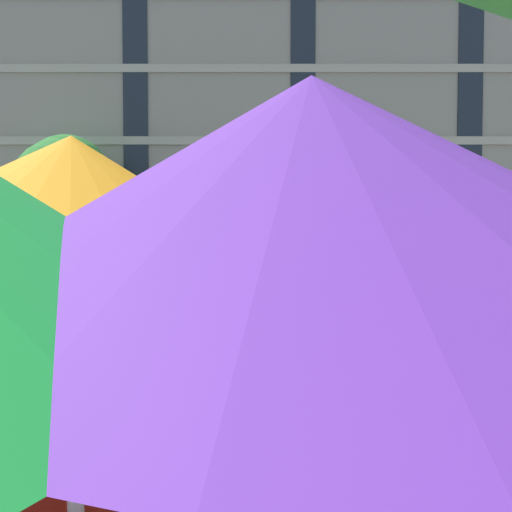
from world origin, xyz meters
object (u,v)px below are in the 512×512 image
object	(u,v)px
pickup_gray	(7,267)
street_tree_left	(68,183)
patio_umbrella	(74,214)
sedan_black	(206,269)
sedan_gray	(396,269)

from	to	relation	value
pickup_gray	street_tree_left	bearing A→B (deg)	74.74
patio_umbrella	street_tree_left	bearing A→B (deg)	113.67
sedan_black	patio_umbrella	world-z (taller)	patio_umbrella
pickup_gray	sedan_gray	distance (m)	12.88
street_tree_left	sedan_gray	bearing A→B (deg)	-13.51
sedan_gray	street_tree_left	xyz separation A→B (m)	(-12.09, 2.91, 3.25)
pickup_gray	sedan_gray	world-z (taller)	pickup_gray
pickup_gray	patio_umbrella	world-z (taller)	patio_umbrella
sedan_black	sedan_gray	xyz separation A→B (m)	(6.30, 0.00, 0.00)
street_tree_left	patio_umbrella	bearing A→B (deg)	-66.33
sedan_gray	patio_umbrella	distance (m)	13.78
pickup_gray	sedan_gray	bearing A→B (deg)	-0.00
sedan_black	patio_umbrella	size ratio (longest dim) A/B	1.25
pickup_gray	street_tree_left	world-z (taller)	street_tree_left
sedan_black	street_tree_left	bearing A→B (deg)	153.36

